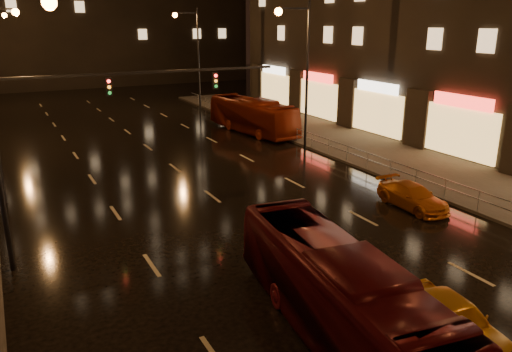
% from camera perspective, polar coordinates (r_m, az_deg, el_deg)
% --- Properties ---
extents(ground, '(140.00, 140.00, 0.00)m').
position_cam_1_polar(ground, '(29.57, -8.00, -0.03)').
color(ground, black).
rests_on(ground, ground).
extents(sidewalk_right, '(7.00, 70.00, 0.15)m').
position_cam_1_polar(sidewalk_right, '(32.65, 18.13, 1.06)').
color(sidewalk_right, '#38332D').
rests_on(sidewalk_right, ground).
extents(traffic_signal, '(15.31, 0.32, 6.20)m').
position_cam_1_polar(traffic_signal, '(27.30, -18.54, 8.01)').
color(traffic_signal, black).
rests_on(traffic_signal, ground).
extents(railing_right, '(0.05, 56.00, 1.00)m').
position_cam_1_polar(railing_right, '(32.43, 10.40, 3.04)').
color(railing_right, '#99999E').
rests_on(railing_right, sidewalk_right).
extents(bus_red, '(3.53, 10.04, 2.74)m').
position_cam_1_polar(bus_red, '(14.65, 9.33, -13.04)').
color(bus_red, '#510B10').
rests_on(bus_red, ground).
extents(bus_curb, '(3.32, 10.22, 2.80)m').
position_cam_1_polar(bus_curb, '(40.72, -0.42, 6.92)').
color(bus_curb, maroon).
rests_on(bus_curb, ground).
extents(taxi_near, '(1.90, 3.89, 1.28)m').
position_cam_1_polar(taxi_near, '(15.72, 21.72, -14.97)').
color(taxi_near, orange).
rests_on(taxi_near, ground).
extents(taxi_far, '(1.74, 4.06, 1.17)m').
position_cam_1_polar(taxi_far, '(25.39, 17.46, -2.22)').
color(taxi_far, '#C66012').
rests_on(taxi_far, ground).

